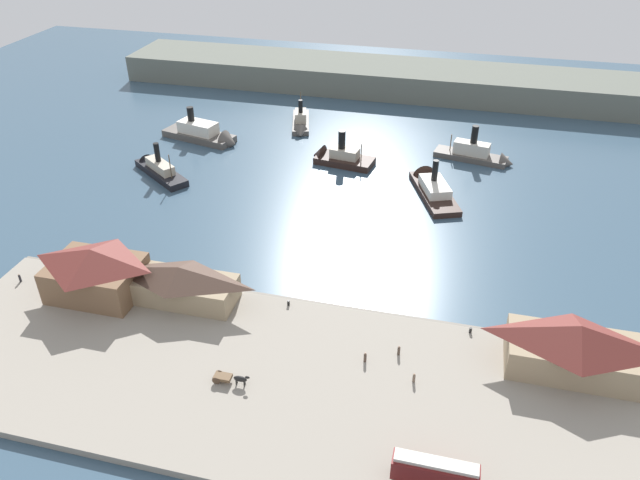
# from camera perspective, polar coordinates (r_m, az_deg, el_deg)

# --- Properties ---
(ground_plane) EXTENTS (320.00, 320.00, 0.00)m
(ground_plane) POSITION_cam_1_polar(r_m,az_deg,el_deg) (106.28, -0.44, -5.07)
(ground_plane) COLOR #385166
(quay_promenade) EXTENTS (110.00, 36.00, 1.20)m
(quay_promenade) POSITION_cam_1_polar(r_m,az_deg,el_deg) (90.12, -4.01, -13.08)
(quay_promenade) COLOR gray
(quay_promenade) RESTS_ON ground
(seawall_edge) EXTENTS (110.00, 0.80, 1.00)m
(seawall_edge) POSITION_cam_1_polar(r_m,az_deg,el_deg) (103.24, -0.94, -6.03)
(seawall_edge) COLOR slate
(seawall_edge) RESTS_ON ground
(ferry_shed_customs_shed) EXTENTS (15.18, 11.39, 8.84)m
(ferry_shed_customs_shed) POSITION_cam_1_polar(r_m,az_deg,el_deg) (108.79, -20.41, -2.74)
(ferry_shed_customs_shed) COLOR brown
(ferry_shed_customs_shed) RESTS_ON quay_promenade
(ferry_shed_west_terminal) EXTENTS (18.93, 7.82, 6.57)m
(ferry_shed_west_terminal) POSITION_cam_1_polar(r_m,az_deg,el_deg) (103.79, -12.99, -3.97)
(ferry_shed_west_terminal) COLOR #998466
(ferry_shed_west_terminal) RESTS_ON quay_promenade
(ferry_shed_central_terminal) EXTENTS (19.05, 9.70, 8.11)m
(ferry_shed_central_terminal) POSITION_cam_1_polar(r_m,az_deg,el_deg) (95.31, 22.89, -9.29)
(ferry_shed_central_terminal) COLOR #998466
(ferry_shed_central_terminal) RESTS_ON quay_promenade
(street_tram) EXTENTS (10.22, 2.62, 4.19)m
(street_tram) POSITION_cam_1_polar(r_m,az_deg,el_deg) (77.51, 10.75, -20.54)
(street_tram) COLOR maroon
(street_tram) RESTS_ON quay_promenade
(horse_cart) EXTENTS (5.46, 1.58, 1.87)m
(horse_cart) POSITION_cam_1_polar(r_m,az_deg,el_deg) (89.15, -8.49, -12.68)
(horse_cart) COLOR brown
(horse_cart) RESTS_ON quay_promenade
(pedestrian_by_tram) EXTENTS (0.43, 0.43, 1.73)m
(pedestrian_by_tram) POSITION_cam_1_polar(r_m,az_deg,el_deg) (93.17, 7.42, -10.27)
(pedestrian_by_tram) COLOR #4C3D33
(pedestrian_by_tram) RESTS_ON quay_promenade
(pedestrian_walking_west) EXTENTS (0.41, 0.41, 1.64)m
(pedestrian_walking_west) POSITION_cam_1_polar(r_m,az_deg,el_deg) (89.46, 8.82, -12.69)
(pedestrian_walking_west) COLOR #6B5B4C
(pedestrian_walking_west) RESTS_ON quay_promenade
(pedestrian_near_west_shed) EXTENTS (0.39, 0.39, 1.60)m
(pedestrian_near_west_shed) POSITION_cam_1_polar(r_m,az_deg,el_deg) (119.02, -26.37, -3.23)
(pedestrian_near_west_shed) COLOR #232328
(pedestrian_near_west_shed) RESTS_ON quay_promenade
(pedestrian_standing_center) EXTENTS (0.44, 0.44, 1.76)m
(pedestrian_standing_center) POSITION_cam_1_polar(r_m,az_deg,el_deg) (91.59, 4.26, -10.94)
(pedestrian_standing_center) COLOR #4C3D33
(pedestrian_standing_center) RESTS_ON quay_promenade
(mooring_post_west) EXTENTS (0.44, 0.44, 0.90)m
(mooring_post_west) POSITION_cam_1_polar(r_m,az_deg,el_deg) (101.76, -2.98, -5.92)
(mooring_post_west) COLOR black
(mooring_post_west) RESTS_ON quay_promenade
(mooring_post_center_east) EXTENTS (0.44, 0.44, 0.90)m
(mooring_post_center_east) POSITION_cam_1_polar(r_m,az_deg,el_deg) (99.19, 13.96, -8.24)
(mooring_post_center_east) COLOR black
(mooring_post_center_east) RESTS_ON quay_promenade
(ferry_moored_east) EXTENTS (13.62, 22.59, 10.32)m
(ferry_moored_east) POSITION_cam_1_polar(r_m,az_deg,el_deg) (140.69, 10.35, 5.11)
(ferry_moored_east) COLOR black
(ferry_moored_east) RESTS_ON ground
(ferry_moored_west) EXTENTS (16.20, 8.59, 10.65)m
(ferry_moored_west) POSITION_cam_1_polar(r_m,az_deg,el_deg) (151.35, 1.60, 7.80)
(ferry_moored_west) COLOR black
(ferry_moored_west) RESTS_ON ground
(ferry_departing_north) EXTENTS (22.65, 11.28, 10.67)m
(ferry_departing_north) POSITION_cam_1_polar(r_m,az_deg,el_deg) (166.32, -10.67, 9.71)
(ferry_departing_north) COLOR #514C47
(ferry_departing_north) RESTS_ON ground
(ferry_outer_harbor) EXTENTS (18.63, 15.18, 9.53)m
(ferry_outer_harbor) POSITION_cam_1_polar(r_m,az_deg,el_deg) (151.09, -15.09, 6.56)
(ferry_outer_harbor) COLOR black
(ferry_outer_harbor) RESTS_ON ground
(ferry_mid_harbor) EXTENTS (8.84, 18.62, 9.16)m
(ferry_mid_harbor) POSITION_cam_1_polar(r_m,az_deg,el_deg) (172.27, -1.82, 10.92)
(ferry_mid_harbor) COLOR #514C47
(ferry_mid_harbor) RESTS_ON ground
(ferry_approaching_east) EXTENTS (20.00, 8.47, 10.54)m
(ferry_approaching_east) POSITION_cam_1_polar(r_m,az_deg,el_deg) (157.18, 14.74, 7.76)
(ferry_approaching_east) COLOR #514C47
(ferry_approaching_east) RESTS_ON ground
(far_headland) EXTENTS (180.00, 24.00, 8.00)m
(far_headland) POSITION_cam_1_polar(r_m,az_deg,el_deg) (201.97, 7.61, 14.79)
(far_headland) COLOR #60665B
(far_headland) RESTS_ON ground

